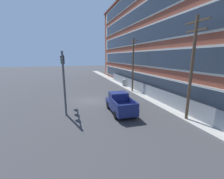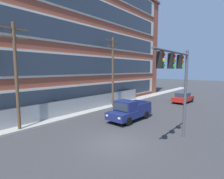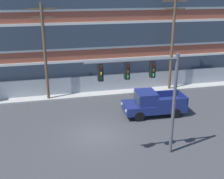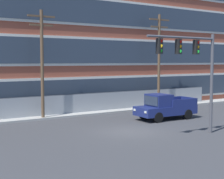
% 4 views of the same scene
% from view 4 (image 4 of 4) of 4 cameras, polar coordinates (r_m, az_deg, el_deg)
% --- Properties ---
extents(ground_plane, '(160.00, 160.00, 0.00)m').
position_cam_4_polar(ground_plane, '(23.13, 2.90, -6.96)').
color(ground_plane, '#38383A').
extents(sidewalk_building_side, '(80.00, 1.94, 0.16)m').
position_cam_4_polar(sidewalk_building_side, '(30.09, -6.19, -4.09)').
color(sidewalk_building_side, '#9E9B93').
rests_on(sidewalk_building_side, ground).
extents(brick_mill_building, '(52.98, 11.54, 18.36)m').
position_cam_4_polar(brick_mill_building, '(35.51, -12.72, 11.93)').
color(brick_mill_building, brown).
rests_on(brick_mill_building, ground).
extents(chain_link_fence, '(32.44, 0.06, 1.80)m').
position_cam_4_polar(chain_link_fence, '(30.09, -6.87, -2.49)').
color(chain_link_fence, gray).
rests_on(chain_link_fence, ground).
extents(traffic_signal_mast, '(5.43, 0.43, 6.41)m').
position_cam_4_polar(traffic_signal_mast, '(21.91, 13.41, 4.56)').
color(traffic_signal_mast, '#4C4C51').
rests_on(traffic_signal_mast, ground).
extents(pickup_truck_navy, '(5.14, 2.28, 2.06)m').
position_cam_4_polar(pickup_truck_navy, '(27.96, 8.71, -2.96)').
color(pickup_truck_navy, navy).
rests_on(pickup_truck_navy, ground).
extents(utility_pole_near_corner, '(2.26, 0.26, 8.71)m').
position_cam_4_polar(utility_pole_near_corner, '(27.94, -11.55, 4.86)').
color(utility_pole_near_corner, brown).
rests_on(utility_pole_near_corner, ground).
extents(utility_pole_midblock, '(2.43, 0.26, 9.22)m').
position_cam_4_polar(utility_pole_midblock, '(34.20, 7.82, 5.36)').
color(utility_pole_midblock, brown).
rests_on(utility_pole_midblock, ground).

